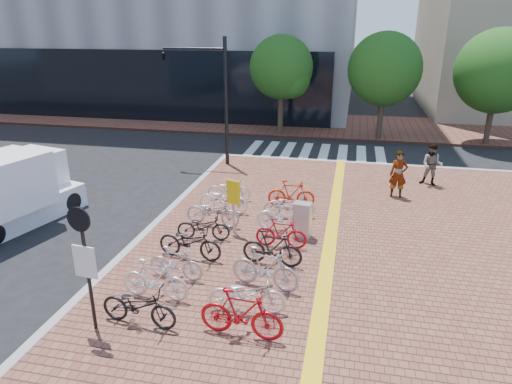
% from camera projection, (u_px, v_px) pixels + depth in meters
% --- Properties ---
extents(ground, '(120.00, 120.00, 0.00)m').
position_uv_depth(ground, '(249.00, 284.00, 12.25)').
color(ground, black).
rests_on(ground, ground).
extents(kerb_north, '(14.00, 0.25, 0.15)m').
position_uv_depth(kerb_north, '(362.00, 164.00, 22.65)').
color(kerb_north, gray).
rests_on(kerb_north, ground).
extents(far_sidewalk, '(70.00, 8.00, 0.15)m').
position_uv_depth(far_sidewalk, '(317.00, 125.00, 31.51)').
color(far_sidewalk, brown).
rests_on(far_sidewalk, ground).
extents(crosswalk, '(7.50, 4.00, 0.01)m').
position_uv_depth(crosswalk, '(315.00, 152.00, 25.00)').
color(crosswalk, silver).
rests_on(crosswalk, ground).
extents(street_trees, '(16.20, 4.60, 6.35)m').
position_uv_depth(street_trees, '(404.00, 71.00, 25.88)').
color(street_trees, '#38281E').
rests_on(street_trees, far_sidewalk).
extents(bike_0, '(1.89, 0.79, 0.97)m').
position_uv_depth(bike_0, '(139.00, 306.00, 10.21)').
color(bike_0, black).
rests_on(bike_0, sidewalk).
extents(bike_1, '(1.78, 0.56, 1.06)m').
position_uv_depth(bike_1, '(155.00, 279.00, 11.18)').
color(bike_1, white).
rests_on(bike_1, sidewalk).
extents(bike_2, '(1.57, 0.55, 0.93)m').
position_uv_depth(bike_2, '(176.00, 263.00, 12.09)').
color(bike_2, '#AFAFB3').
rests_on(bike_2, sidewalk).
extents(bike_3, '(2.01, 0.87, 1.02)m').
position_uv_depth(bike_3, '(190.00, 242.00, 13.17)').
color(bike_3, black).
rests_on(bike_3, sidewalk).
extents(bike_4, '(1.74, 0.76, 0.89)m').
position_uv_depth(bike_4, '(203.00, 227.00, 14.34)').
color(bike_4, black).
rests_on(bike_4, sidewalk).
extents(bike_5, '(1.95, 0.82, 1.00)m').
position_uv_depth(bike_5, '(213.00, 212.00, 15.34)').
color(bike_5, '#A6A6AA').
rests_on(bike_5, sidewalk).
extents(bike_6, '(1.92, 0.79, 0.98)m').
position_uv_depth(bike_6, '(223.00, 199.00, 16.47)').
color(bike_6, white).
rests_on(bike_6, sidewalk).
extents(bike_7, '(1.73, 0.74, 0.89)m').
position_uv_depth(bike_7, '(229.00, 189.00, 17.61)').
color(bike_7, silver).
rests_on(bike_7, sidewalk).
extents(bike_8, '(1.92, 0.66, 1.13)m').
position_uv_depth(bike_8, '(241.00, 314.00, 9.79)').
color(bike_8, '#A90C14').
rests_on(bike_8, sidewalk).
extents(bike_9, '(1.91, 0.87, 0.97)m').
position_uv_depth(bike_9, '(247.00, 294.00, 10.66)').
color(bike_9, silver).
rests_on(bike_9, sidewalk).
extents(bike_10, '(1.93, 0.88, 1.12)m').
position_uv_depth(bike_10, '(265.00, 268.00, 11.64)').
color(bike_10, '#A6A6AA').
rests_on(bike_10, sidewalk).
extents(bike_11, '(1.76, 0.62, 1.04)m').
position_uv_depth(bike_11, '(272.00, 248.00, 12.79)').
color(bike_11, black).
rests_on(bike_11, sidewalk).
extents(bike_12, '(1.58, 0.46, 0.95)m').
position_uv_depth(bike_12, '(281.00, 233.00, 13.82)').
color(bike_12, '#A70B1A').
rests_on(bike_12, sidewalk).
extents(bike_13, '(1.78, 0.64, 1.05)m').
position_uv_depth(bike_13, '(282.00, 215.00, 14.98)').
color(bike_13, white).
rests_on(bike_13, sidewalk).
extents(bike_14, '(1.85, 0.88, 0.94)m').
position_uv_depth(bike_14, '(289.00, 205.00, 16.00)').
color(bike_14, '#A1A2A6').
rests_on(bike_14, sidewalk).
extents(bike_15, '(1.77, 0.63, 1.04)m').
position_uv_depth(bike_15, '(291.00, 194.00, 16.90)').
color(bike_15, red).
rests_on(bike_15, sidewalk).
extents(pedestrian_a, '(0.68, 0.45, 1.86)m').
position_uv_depth(pedestrian_a, '(398.00, 174.00, 17.78)').
color(pedestrian_a, gray).
rests_on(pedestrian_a, sidewalk).
extents(pedestrian_b, '(1.04, 0.92, 1.78)m').
position_uv_depth(pedestrian_b, '(432.00, 165.00, 19.14)').
color(pedestrian_b, '#474E5A').
rests_on(pedestrian_b, sidewalk).
extents(utility_box, '(0.59, 0.47, 1.16)m').
position_uv_depth(utility_box, '(302.00, 220.00, 14.46)').
color(utility_box, silver).
rests_on(utility_box, sidewalk).
extents(yellow_sign, '(0.48, 0.20, 1.81)m').
position_uv_depth(yellow_sign, '(233.00, 197.00, 14.52)').
color(yellow_sign, '#B7B7BC').
rests_on(yellow_sign, sidewalk).
extents(notice_sign, '(0.55, 0.15, 2.96)m').
position_uv_depth(notice_sign, '(84.00, 255.00, 9.57)').
color(notice_sign, black).
rests_on(notice_sign, sidewalk).
extents(traffic_light_pole, '(3.19, 1.23, 5.95)m').
position_uv_depth(traffic_light_pole, '(197.00, 78.00, 21.28)').
color(traffic_light_pole, black).
rests_on(traffic_light_pole, sidewalk).
extents(box_truck, '(2.93, 4.80, 2.59)m').
position_uv_depth(box_truck, '(13.00, 190.00, 15.66)').
color(box_truck, white).
rests_on(box_truck, ground).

